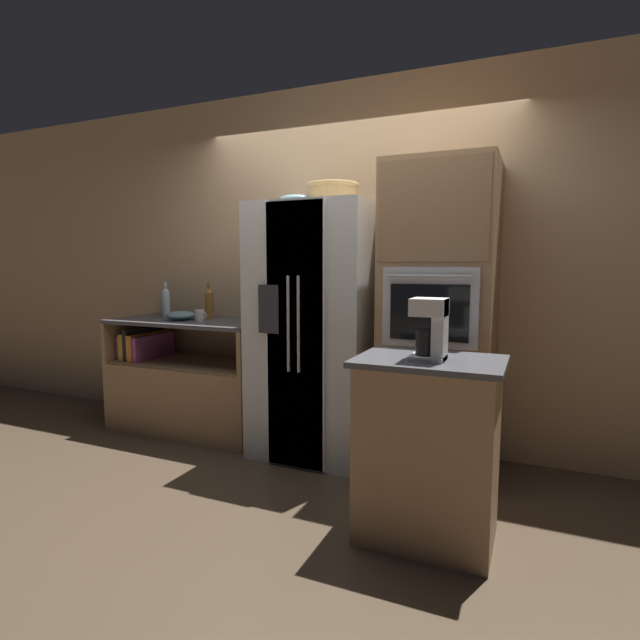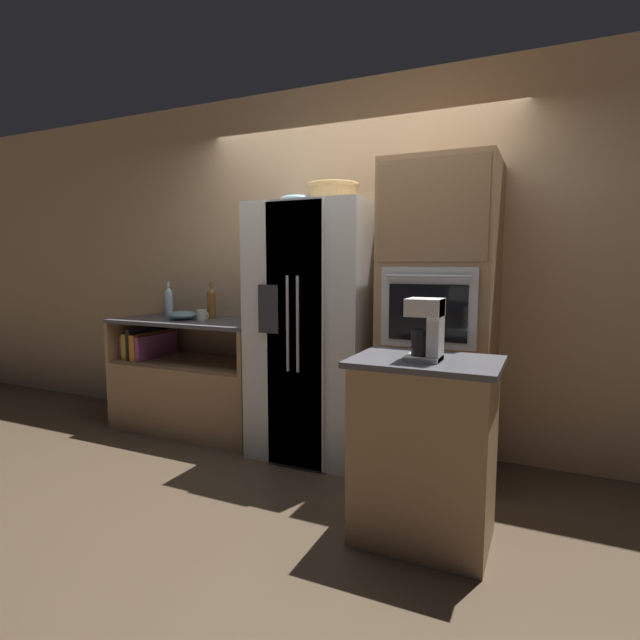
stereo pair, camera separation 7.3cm
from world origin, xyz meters
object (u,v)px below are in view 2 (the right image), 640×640
at_px(bottle_short, 211,303).
at_px(wall_oven, 439,320).
at_px(refrigerator, 317,331).
at_px(wicker_basket, 333,193).
at_px(coffee_maker, 428,327).
at_px(mug, 202,315).
at_px(mixing_bowl, 183,315).
at_px(bottle_tall, 169,302).
at_px(fruit_bowl, 297,199).

bearing_deg(bottle_short, wall_oven, -3.03).
bearing_deg(refrigerator, bottle_short, 172.59).
relative_size(wicker_basket, coffee_maker, 1.24).
distance_m(wall_oven, mug, 1.94).
height_order(mug, mixing_bowl, mug).
relative_size(wall_oven, coffee_maker, 6.79).
xyz_separation_m(wicker_basket, bottle_tall, (-1.61, 0.07, -0.84)).
bearing_deg(coffee_maker, mixing_bowl, 158.44).
xyz_separation_m(bottle_short, mixing_bowl, (-0.19, -0.14, -0.10)).
bearing_deg(bottle_short, refrigerator, -7.41).
height_order(refrigerator, fruit_bowl, fruit_bowl).
distance_m(bottle_short, coffee_maker, 2.32).
relative_size(wall_oven, mug, 18.16).
relative_size(refrigerator, fruit_bowl, 7.63).
distance_m(mixing_bowl, coffee_maker, 2.45).
xyz_separation_m(wall_oven, bottle_tall, (-2.39, 0.08, 0.04)).
bearing_deg(refrigerator, wicker_basket, 23.44).
xyz_separation_m(bottle_tall, coffee_maker, (2.52, -1.01, 0.03)).
distance_m(fruit_bowl, mixing_bowl, 1.44).
bearing_deg(bottle_tall, wall_oven, -1.93).
bearing_deg(wall_oven, bottle_short, 176.97).
height_order(wall_oven, bottle_tall, wall_oven).
distance_m(wicker_basket, coffee_maker, 1.55).
xyz_separation_m(refrigerator, wall_oven, (0.89, 0.03, 0.12)).
xyz_separation_m(wall_oven, mixing_bowl, (-2.14, -0.04, -0.06)).
xyz_separation_m(mug, coffee_maker, (2.07, -0.90, 0.12)).
relative_size(mixing_bowl, coffee_maker, 0.83).
bearing_deg(bottle_tall, refrigerator, -4.39).
bearing_deg(mixing_bowl, wicker_basket, 1.90).
bearing_deg(mixing_bowl, fruit_bowl, -3.33).
height_order(fruit_bowl, bottle_short, fruit_bowl).
xyz_separation_m(bottle_tall, mixing_bowl, (0.25, -0.12, -0.10)).
xyz_separation_m(fruit_bowl, bottle_tall, (-1.37, 0.18, -0.79)).
distance_m(wall_oven, bottle_tall, 2.39).
relative_size(wall_oven, bottle_short, 6.66).
relative_size(refrigerator, wicker_basket, 4.89).
relative_size(mug, coffee_maker, 0.37).
xyz_separation_m(wicker_basket, mug, (-1.16, -0.05, -0.93)).
bearing_deg(mixing_bowl, mug, -0.38).
height_order(bottle_tall, bottle_short, same).
bearing_deg(refrigerator, fruit_bowl, -153.12).
relative_size(bottle_tall, mixing_bowl, 1.23).
height_order(fruit_bowl, bottle_tall, fruit_bowl).
bearing_deg(coffee_maker, refrigerator, 138.59).
bearing_deg(coffee_maker, wall_oven, 98.13).
bearing_deg(coffee_maker, bottle_short, 153.50).
distance_m(bottle_short, mug, 0.17).
bearing_deg(refrigerator, wall_oven, 2.26).
height_order(refrigerator, wicker_basket, wicker_basket).
bearing_deg(refrigerator, mug, -179.90).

